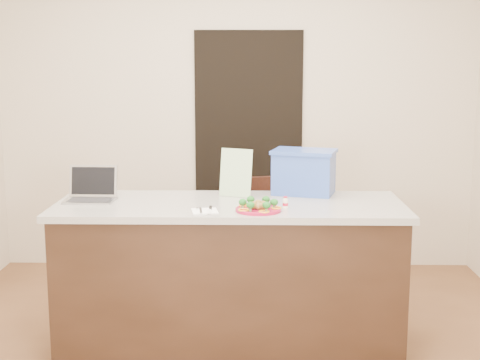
{
  "coord_description": "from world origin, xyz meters",
  "views": [
    {
      "loc": [
        0.14,
        -3.62,
        1.75
      ],
      "look_at": [
        0.06,
        0.2,
        1.07
      ],
      "focal_mm": 50.0,
      "sensor_mm": 36.0,
      "label": 1
    }
  ],
  "objects_px": {
    "laptop": "(92,191)",
    "plate": "(258,209)",
    "island": "(230,277)",
    "yogurt_bottle": "(285,203)",
    "chair": "(268,232)",
    "napkin": "(205,211)",
    "blue_box": "(304,172)"
  },
  "relations": [
    {
      "from": "laptop",
      "to": "chair",
      "type": "bearing_deg",
      "value": 38.53
    },
    {
      "from": "island",
      "to": "yogurt_bottle",
      "type": "relative_size",
      "value": 30.56
    },
    {
      "from": "plate",
      "to": "laptop",
      "type": "bearing_deg",
      "value": 164.53
    },
    {
      "from": "yogurt_bottle",
      "to": "blue_box",
      "type": "bearing_deg",
      "value": 72.13
    },
    {
      "from": "yogurt_bottle",
      "to": "laptop",
      "type": "height_order",
      "value": "laptop"
    },
    {
      "from": "plate",
      "to": "laptop",
      "type": "distance_m",
      "value": 1.04
    },
    {
      "from": "island",
      "to": "napkin",
      "type": "height_order",
      "value": "napkin"
    },
    {
      "from": "island",
      "to": "laptop",
      "type": "relative_size",
      "value": 6.99
    },
    {
      "from": "yogurt_bottle",
      "to": "chair",
      "type": "distance_m",
      "value": 1.1
    },
    {
      "from": "plate",
      "to": "blue_box",
      "type": "bearing_deg",
      "value": 60.12
    },
    {
      "from": "laptop",
      "to": "napkin",
      "type": "bearing_deg",
      "value": -21.29
    },
    {
      "from": "napkin",
      "to": "yogurt_bottle",
      "type": "height_order",
      "value": "yogurt_bottle"
    },
    {
      "from": "island",
      "to": "chair",
      "type": "bearing_deg",
      "value": 74.36
    },
    {
      "from": "island",
      "to": "blue_box",
      "type": "height_order",
      "value": "blue_box"
    },
    {
      "from": "yogurt_bottle",
      "to": "chair",
      "type": "bearing_deg",
      "value": 94.35
    },
    {
      "from": "island",
      "to": "plate",
      "type": "distance_m",
      "value": 0.54
    },
    {
      "from": "plate",
      "to": "napkin",
      "type": "distance_m",
      "value": 0.3
    },
    {
      "from": "napkin",
      "to": "yogurt_bottle",
      "type": "distance_m",
      "value": 0.47
    },
    {
      "from": "plate",
      "to": "blue_box",
      "type": "xyz_separation_m",
      "value": [
        0.29,
        0.51,
        0.13
      ]
    },
    {
      "from": "plate",
      "to": "chair",
      "type": "xyz_separation_m",
      "value": [
        0.08,
        1.1,
        -0.41
      ]
    },
    {
      "from": "plate",
      "to": "chair",
      "type": "height_order",
      "value": "plate"
    },
    {
      "from": "napkin",
      "to": "yogurt_bottle",
      "type": "bearing_deg",
      "value": 12.5
    },
    {
      "from": "plate",
      "to": "laptop",
      "type": "relative_size",
      "value": 0.87
    },
    {
      "from": "blue_box",
      "to": "chair",
      "type": "bearing_deg",
      "value": 125.24
    },
    {
      "from": "plate",
      "to": "napkin",
      "type": "bearing_deg",
      "value": -176.83
    },
    {
      "from": "plate",
      "to": "blue_box",
      "type": "distance_m",
      "value": 0.6
    },
    {
      "from": "plate",
      "to": "laptop",
      "type": "height_order",
      "value": "laptop"
    },
    {
      "from": "laptop",
      "to": "plate",
      "type": "bearing_deg",
      "value": -14.06
    },
    {
      "from": "plate",
      "to": "napkin",
      "type": "relative_size",
      "value": 1.85
    },
    {
      "from": "chair",
      "to": "napkin",
      "type": "bearing_deg",
      "value": -123.33
    },
    {
      "from": "plate",
      "to": "island",
      "type": "bearing_deg",
      "value": 127.88
    },
    {
      "from": "island",
      "to": "napkin",
      "type": "xyz_separation_m",
      "value": [
        -0.13,
        -0.23,
        0.46
      ]
    }
  ]
}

